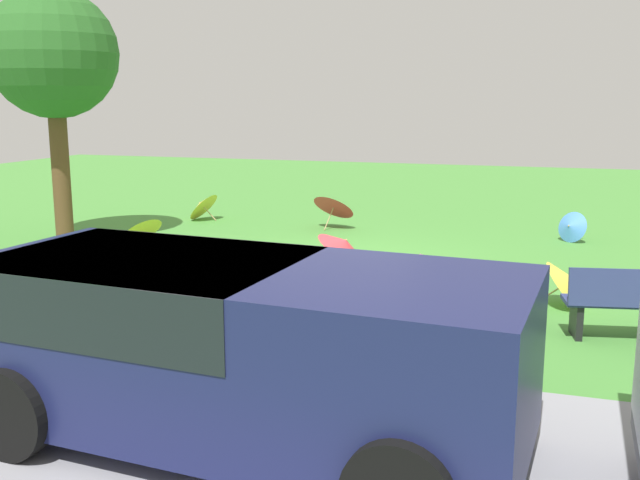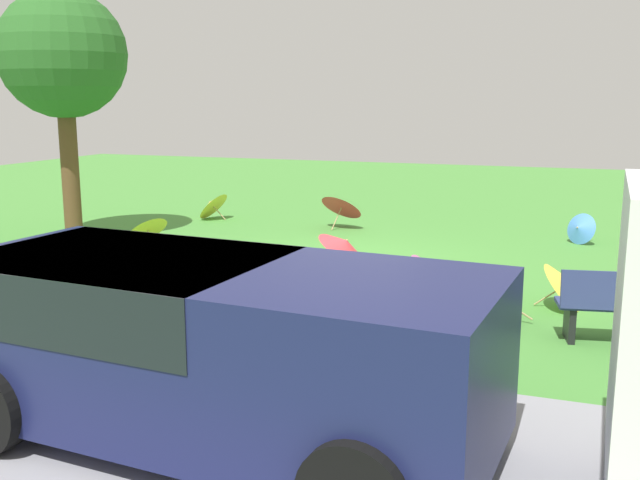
{
  "view_description": "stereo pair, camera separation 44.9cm",
  "coord_description": "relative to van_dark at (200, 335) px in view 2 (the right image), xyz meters",
  "views": [
    {
      "loc": [
        -3.43,
        12.08,
        2.85
      ],
      "look_at": [
        0.1,
        1.1,
        0.6
      ],
      "focal_mm": 40.83,
      "sensor_mm": 36.0,
      "label": 1
    },
    {
      "loc": [
        -3.85,
        11.94,
        2.85
      ],
      "look_at": [
        0.1,
        1.1,
        0.6
      ],
      "focal_mm": 40.83,
      "sensor_mm": 36.0,
      "label": 2
    }
  ],
  "objects": [
    {
      "name": "ground",
      "position": [
        0.92,
        -6.83,
        -0.91
      ],
      "size": [
        40.0,
        40.0,
        0.0
      ],
      "primitive_type": "plane",
      "color": "#478C38"
    },
    {
      "name": "road_strip",
      "position": [
        0.92,
        0.3,
        -0.91
      ],
      "size": [
        40.0,
        4.3,
        0.01
      ],
      "primitive_type": "cube",
      "color": "gray",
      "rests_on": "ground"
    },
    {
      "name": "van_dark",
      "position": [
        0.0,
        0.0,
        0.0
      ],
      "size": [
        4.73,
        2.41,
        1.53
      ],
      "color": "#191E4C",
      "rests_on": "ground"
    },
    {
      "name": "park_bench",
      "position": [
        -3.52,
        -3.82,
        -0.45
      ],
      "size": [
        1.66,
        0.77,
        0.9
      ],
      "color": "navy",
      "rests_on": "ground"
    },
    {
      "name": "shade_tree",
      "position": [
        6.84,
        -6.93,
        2.74
      ],
      "size": [
        2.5,
        2.5,
        4.96
      ],
      "color": "brown",
      "rests_on": "ground"
    },
    {
      "name": "parasol_yellow_0",
      "position": [
        -2.81,
        -5.09,
        -0.55
      ],
      "size": [
        0.77,
        0.83,
        0.71
      ],
      "color": "tan",
      "rests_on": "ground"
    },
    {
      "name": "parasol_yellow_1",
      "position": [
        5.42,
        -10.2,
        -0.55
      ],
      "size": [
        0.76,
        0.89,
        0.71
      ],
      "color": "tan",
      "rests_on": "ground"
    },
    {
      "name": "parasol_red_0",
      "position": [
        0.73,
        -6.09,
        -0.44
      ],
      "size": [
        0.88,
        0.91,
        0.78
      ],
      "color": "tan",
      "rests_on": "ground"
    },
    {
      "name": "parasol_blue_0",
      "position": [
        -2.91,
        -9.99,
        -0.59
      ],
      "size": [
        0.71,
        0.7,
        0.64
      ],
      "color": "tan",
      "rests_on": "ground"
    },
    {
      "name": "parasol_purple_0",
      "position": [
        4.72,
        -4.56,
        -0.64
      ],
      "size": [
        0.74,
        0.67,
        0.53
      ],
      "color": "tan",
      "rests_on": "ground"
    },
    {
      "name": "parasol_purple_1",
      "position": [
        -2.03,
        -4.26,
        -0.63
      ],
      "size": [
        0.61,
        0.62,
        0.57
      ],
      "color": "tan",
      "rests_on": "ground"
    },
    {
      "name": "parasol_blue_1",
      "position": [
        2.21,
        -4.37,
        -0.44
      ],
      "size": [
        1.08,
        1.07,
        0.71
      ],
      "color": "tan",
      "rests_on": "ground"
    },
    {
      "name": "parasol_red_1",
      "position": [
        2.09,
        -10.11,
        -0.39
      ],
      "size": [
        1.16,
        1.1,
        0.86
      ],
      "color": "tan",
      "rests_on": "ground"
    },
    {
      "name": "parasol_teal_0",
      "position": [
        1.15,
        -4.46,
        -0.61
      ],
      "size": [
        0.55,
        0.63,
        0.6
      ],
      "color": "tan",
      "rests_on": "ground"
    },
    {
      "name": "parasol_pink_0",
      "position": [
        -1.13,
        -3.97,
        -0.46
      ],
      "size": [
        0.88,
        0.96,
        0.9
      ],
      "color": "tan",
      "rests_on": "ground"
    },
    {
      "name": "parasol_yellow_3",
      "position": [
        4.78,
        -6.45,
        -0.45
      ],
      "size": [
        0.95,
        1.0,
        0.76
      ],
      "color": "tan",
      "rests_on": "ground"
    }
  ]
}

